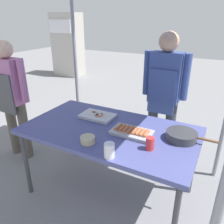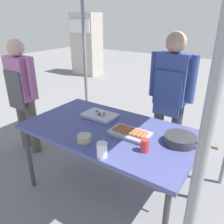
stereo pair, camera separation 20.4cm
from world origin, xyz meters
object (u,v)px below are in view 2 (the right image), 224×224
object	(u,v)px
drink_cup_near_edge	(102,150)
neighbor_stall_left	(87,45)
tray_meat_skewers	(100,115)
customer_nearby	(22,90)
drink_cup_by_wok	(145,145)
stall_table	(109,133)
tray_grilled_sausages	(130,133)
cooking_wok	(180,139)
condiment_bowl	(84,138)
vendor_woman	(171,92)

from	to	relation	value
drink_cup_near_edge	neighbor_stall_left	size ratio (longest dim) A/B	0.06
tray_meat_skewers	customer_nearby	distance (m)	1.16
tray_meat_skewers	drink_cup_by_wok	size ratio (longest dim) A/B	3.28
stall_table	tray_grilled_sausages	xyz separation A→B (m)	(0.22, 0.00, 0.08)
cooking_wok	condiment_bowl	world-z (taller)	cooking_wok
drink_cup_by_wok	neighbor_stall_left	world-z (taller)	neighbor_stall_left
stall_table	drink_cup_by_wok	xyz separation A→B (m)	(0.44, -0.16, 0.11)
condiment_bowl	drink_cup_near_edge	distance (m)	0.27
vendor_woman	neighbor_stall_left	distance (m)	4.93
tray_grilled_sausages	drink_cup_by_wok	xyz separation A→B (m)	(0.22, -0.16, 0.03)
cooking_wok	neighbor_stall_left	xyz separation A→B (m)	(-4.20, 3.82, 0.12)
neighbor_stall_left	customer_nearby	bearing A→B (deg)	-60.43
condiment_bowl	customer_nearby	size ratio (longest dim) A/B	0.08
stall_table	drink_cup_near_edge	distance (m)	0.47
tray_grilled_sausages	neighbor_stall_left	size ratio (longest dim) A/B	0.20
stall_table	drink_cup_by_wok	size ratio (longest dim) A/B	15.19
drink_cup_near_edge	customer_nearby	world-z (taller)	customer_nearby
cooking_wok	neighbor_stall_left	bearing A→B (deg)	137.75
tray_grilled_sausages	drink_cup_near_edge	size ratio (longest dim) A/B	3.12
tray_grilled_sausages	condiment_bowl	world-z (taller)	condiment_bowl
condiment_bowl	drink_cup_by_wok	distance (m)	0.51
stall_table	tray_meat_skewers	world-z (taller)	tray_meat_skewers
stall_table	cooking_wok	distance (m)	0.65
cooking_wok	drink_cup_by_wok	distance (m)	0.33
cooking_wok	condiment_bowl	size ratio (longest dim) A/B	3.41
drink_cup_near_edge	condiment_bowl	bearing A→B (deg)	159.37
cooking_wok	neighbor_stall_left	distance (m)	5.68
drink_cup_near_edge	customer_nearby	distance (m)	1.67
drink_cup_near_edge	customer_nearby	xyz separation A→B (m)	(-1.60, 0.47, 0.06)
vendor_woman	customer_nearby	distance (m)	1.81
stall_table	customer_nearby	xyz separation A→B (m)	(-1.38, 0.07, 0.17)
tray_grilled_sausages	drink_cup_by_wok	world-z (taller)	drink_cup_by_wok
tray_meat_skewers	drink_cup_by_wok	bearing A→B (deg)	-25.44
drink_cup_by_wok	customer_nearby	size ratio (longest dim) A/B	0.07
tray_meat_skewers	condiment_bowl	distance (m)	0.50
cooking_wok	customer_nearby	distance (m)	2.02
condiment_bowl	customer_nearby	world-z (taller)	customer_nearby
vendor_woman	drink_cup_near_edge	bearing A→B (deg)	87.47
condiment_bowl	vendor_woman	xyz separation A→B (m)	(0.31, 1.13, 0.15)
tray_grilled_sausages	condiment_bowl	xyz separation A→B (m)	(-0.26, -0.31, 0.01)
condiment_bowl	neighbor_stall_left	distance (m)	5.51
tray_grilled_sausages	vendor_woman	distance (m)	0.84
tray_meat_skewers	neighbor_stall_left	distance (m)	5.03
neighbor_stall_left	condiment_bowl	bearing A→B (deg)	-50.16
condiment_bowl	drink_cup_near_edge	size ratio (longest dim) A/B	1.06
vendor_woman	stall_table	bearing A→B (deg)	71.95
stall_table	drink_cup_by_wok	bearing A→B (deg)	-19.58
tray_grilled_sausages	neighbor_stall_left	distance (m)	5.46
condiment_bowl	neighbor_stall_left	xyz separation A→B (m)	(-3.53, 4.23, 0.14)
stall_table	cooking_wok	xyz separation A→B (m)	(0.63, 0.11, 0.09)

